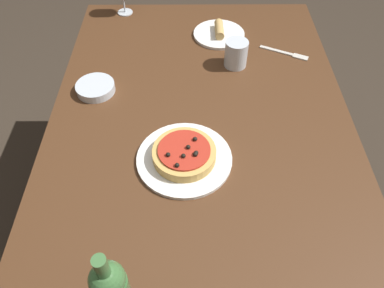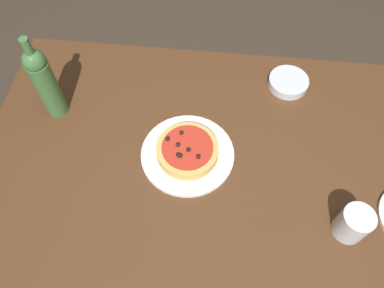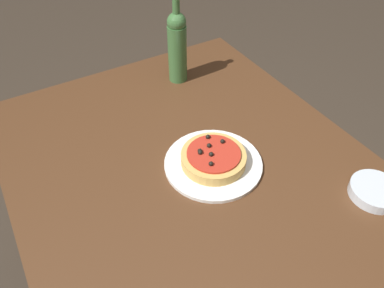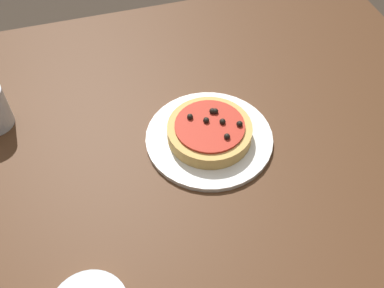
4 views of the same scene
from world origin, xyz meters
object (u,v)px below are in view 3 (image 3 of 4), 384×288
at_px(pizza, 213,158).
at_px(wine_bottle, 177,46).
at_px(side_bowl, 375,191).
at_px(dining_table, 222,221).
at_px(dinner_plate, 213,163).

height_order(pizza, wine_bottle, wine_bottle).
bearing_deg(side_bowl, pizza, 45.13).
xyz_separation_m(pizza, wine_bottle, (0.46, -0.13, 0.11)).
bearing_deg(dining_table, dinner_plate, -21.15).
relative_size(dining_table, pizza, 8.22).
bearing_deg(dinner_plate, pizza, 21.50).
bearing_deg(dinner_plate, wine_bottle, -16.09).
xyz_separation_m(dinner_plate, wine_bottle, (0.46, -0.13, 0.14)).
height_order(dining_table, dinner_plate, dinner_plate).
height_order(dining_table, side_bowl, side_bowl).
relative_size(dining_table, dinner_plate, 5.42).
distance_m(pizza, wine_bottle, 0.49).
xyz_separation_m(wine_bottle, side_bowl, (-0.78, -0.19, -0.13)).
xyz_separation_m(pizza, side_bowl, (-0.32, -0.32, -0.02)).
relative_size(dining_table, wine_bottle, 5.03).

